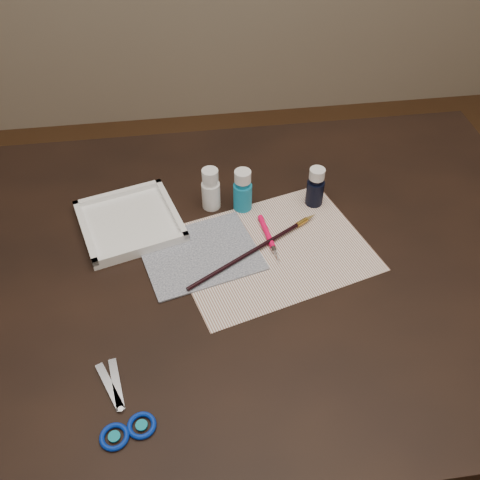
{
  "coord_description": "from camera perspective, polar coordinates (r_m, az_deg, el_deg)",
  "views": [
    {
      "loc": [
        -0.1,
        -0.7,
        1.5
      ],
      "look_at": [
        0.0,
        0.0,
        0.8
      ],
      "focal_mm": 40.0,
      "sensor_mm": 36.0,
      "label": 1
    }
  ],
  "objects": [
    {
      "name": "ground",
      "position": [
        1.66,
        0.0,
        -20.3
      ],
      "size": [
        3.5,
        3.5,
        0.02
      ],
      "primitive_type": "cube",
      "color": "#422614",
      "rests_on": "ground"
    },
    {
      "name": "table",
      "position": [
        1.32,
        0.0,
        -13.22
      ],
      "size": [
        1.3,
        0.9,
        0.75
      ],
      "primitive_type": "cube",
      "color": "black",
      "rests_on": "ground"
    },
    {
      "name": "paper",
      "position": [
        1.04,
        3.38,
        -1.02
      ],
      "size": [
        0.42,
        0.36,
        0.0
      ],
      "primitive_type": "cube",
      "rotation": [
        0.0,
        0.0,
        0.27
      ],
      "color": "white",
      "rests_on": "table"
    },
    {
      "name": "canvas",
      "position": [
        1.03,
        -4.23,
        -1.48
      ],
      "size": [
        0.25,
        0.22,
        0.0
      ],
      "primitive_type": "cube",
      "rotation": [
        0.0,
        0.0,
        0.25
      ],
      "color": "#121A36",
      "rests_on": "paper"
    },
    {
      "name": "paint_bottle_white",
      "position": [
        1.11,
        -3.14,
        5.48
      ],
      "size": [
        0.04,
        0.04,
        0.09
      ],
      "primitive_type": "cylinder",
      "rotation": [
        0.0,
        0.0,
        -0.07
      ],
      "color": "white",
      "rests_on": "table"
    },
    {
      "name": "paint_bottle_cyan",
      "position": [
        1.1,
        0.28,
        5.33
      ],
      "size": [
        0.04,
        0.04,
        0.1
      ],
      "primitive_type": "cylinder",
      "rotation": [
        0.0,
        0.0,
        -0.06
      ],
      "color": "#1383AD",
      "rests_on": "table"
    },
    {
      "name": "paint_bottle_navy",
      "position": [
        1.13,
        8.06,
        5.64
      ],
      "size": [
        0.05,
        0.05,
        0.09
      ],
      "primitive_type": "cylinder",
      "rotation": [
        0.0,
        0.0,
        0.33
      ],
      "color": "black",
      "rests_on": "table"
    },
    {
      "name": "paintbrush",
      "position": [
        1.03,
        1.72,
        -0.96
      ],
      "size": [
        0.28,
        0.18,
        0.01
      ],
      "primitive_type": null,
      "rotation": [
        0.0,
        0.0,
        0.54
      ],
      "color": "black",
      "rests_on": "canvas"
    },
    {
      "name": "craft_knife",
      "position": [
        1.05,
        3.18,
        0.11
      ],
      "size": [
        0.03,
        0.14,
        0.01
      ],
      "primitive_type": null,
      "rotation": [
        0.0,
        0.0,
        -1.46
      ],
      "color": "#FF084A",
      "rests_on": "paper"
    },
    {
      "name": "scissors",
      "position": [
        0.86,
        -13.28,
        -16.54
      ],
      "size": [
        0.15,
        0.19,
        0.01
      ],
      "primitive_type": null,
      "rotation": [
        0.0,
        0.0,
        1.99
      ],
      "color": "silver",
      "rests_on": "table"
    },
    {
      "name": "palette_tray",
      "position": [
        1.11,
        -11.68,
        1.95
      ],
      "size": [
        0.23,
        0.23,
        0.02
      ],
      "primitive_type": "cube",
      "rotation": [
        0.0,
        0.0,
        0.27
      ],
      "color": "white",
      "rests_on": "table"
    }
  ]
}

